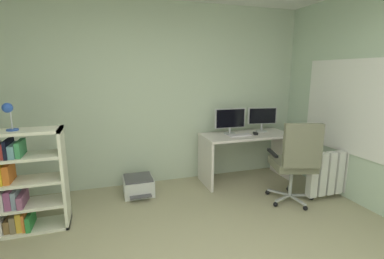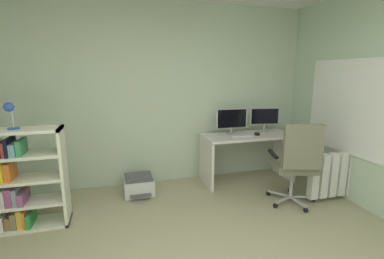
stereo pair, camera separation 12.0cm
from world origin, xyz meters
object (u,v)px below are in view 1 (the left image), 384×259
object	(u,v)px
keyboard	(240,135)
desk_lamp	(8,112)
radiator	(338,172)
monitor_main	(230,119)
desk	(246,147)
computer_mouse	(255,133)
monitor_secondary	(262,117)
printer	(138,186)
bookshelf	(21,184)
office_chair	(296,159)

from	to	relation	value
keyboard	desk_lamp	size ratio (longest dim) A/B	1.21
keyboard	radiator	bearing A→B (deg)	-40.50
keyboard	radiator	distance (m)	1.41
monitor_main	desk_lamp	bearing A→B (deg)	-166.91
desk	desk_lamp	world-z (taller)	desk_lamp
keyboard	computer_mouse	xyz separation A→B (m)	(0.26, 0.00, 0.01)
monitor_secondary	printer	xyz separation A→B (m)	(-1.98, -0.10, -0.85)
keyboard	bookshelf	xyz separation A→B (m)	(-2.78, -0.46, -0.23)
monitor_main	printer	world-z (taller)	monitor_main
office_chair	radiator	distance (m)	0.75
desk_lamp	computer_mouse	bearing A→B (deg)	8.60
desk_lamp	office_chair	bearing A→B (deg)	-6.88
office_chair	printer	distance (m)	2.13
bookshelf	desk_lamp	xyz separation A→B (m)	(-0.03, 0.00, 0.76)
office_chair	printer	bearing A→B (deg)	153.89
monitor_main	keyboard	size ratio (longest dim) A/B	1.44
computer_mouse	desk_lamp	size ratio (longest dim) A/B	0.36
office_chair	desk_lamp	bearing A→B (deg)	173.12
computer_mouse	radiator	xyz separation A→B (m)	(0.79, -0.85, -0.41)
desk_lamp	monitor_secondary	bearing A→B (deg)	10.93
bookshelf	radiator	size ratio (longest dim) A/B	1.15
office_chair	desk_lamp	distance (m)	3.25
keyboard	office_chair	world-z (taller)	office_chair
monitor_main	computer_mouse	world-z (taller)	monitor_main
monitor_main	computer_mouse	bearing A→B (deg)	-25.78
bookshelf	monitor_secondary	bearing A→B (deg)	11.03
radiator	desk	bearing A→B (deg)	134.37
computer_mouse	office_chair	distance (m)	0.86
office_chair	desk_lamp	world-z (taller)	desk_lamp
desk_lamp	radiator	xyz separation A→B (m)	(3.86, -0.38, -0.94)
radiator	office_chair	bearing A→B (deg)	179.68
printer	radiator	distance (m)	2.73
desk_lamp	printer	bearing A→B (deg)	22.28
printer	bookshelf	bearing A→B (deg)	-157.29
bookshelf	desk_lamp	size ratio (longest dim) A/B	3.92
computer_mouse	desk_lamp	xyz separation A→B (m)	(-3.07, -0.46, 0.53)
computer_mouse	bookshelf	size ratio (longest dim) A/B	0.09
office_chair	radiator	size ratio (longest dim) A/B	1.14
desk	bookshelf	bearing A→B (deg)	-169.64
monitor_secondary	office_chair	world-z (taller)	monitor_secondary
bookshelf	monitor_main	bearing A→B (deg)	13.23
office_chair	desk_lamp	xyz separation A→B (m)	(-3.16, 0.38, 0.69)
monitor_main	radiator	size ratio (longest dim) A/B	0.51
radiator	keyboard	bearing A→B (deg)	141.16
monitor_main	computer_mouse	distance (m)	0.44
office_chair	monitor_main	bearing A→B (deg)	113.13
office_chair	bookshelf	xyz separation A→B (m)	(-3.13, 0.38, -0.08)
computer_mouse	desk	bearing A→B (deg)	164.94
monitor_main	keyboard	xyz separation A→B (m)	(0.09, -0.17, -0.21)
desk	monitor_secondary	distance (m)	0.55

